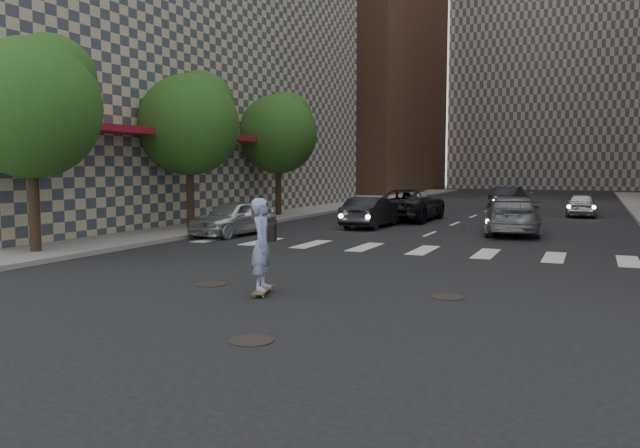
# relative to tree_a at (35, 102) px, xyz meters

# --- Properties ---
(ground) EXTENTS (160.00, 160.00, 0.00)m
(ground) POSITION_rel_tree_a_xyz_m (9.45, -3.14, -4.65)
(ground) COLOR black
(ground) RESTS_ON ground
(sidewalk_left) EXTENTS (13.00, 80.00, 0.15)m
(sidewalk_left) POSITION_rel_tree_a_xyz_m (-5.05, 16.86, -4.57)
(sidewalk_left) COLOR gray
(sidewalk_left) RESTS_ON ground
(tower_left) EXTENTS (18.00, 24.00, 40.00)m
(tower_left) POSITION_rel_tree_a_xyz_m (-10.55, 51.86, 15.35)
(tower_left) COLOR brown
(tower_left) RESTS_ON ground
(tower_center) EXTENTS (22.00, 20.00, 48.00)m
(tower_center) POSITION_rel_tree_a_xyz_m (9.45, 74.86, 19.35)
(tower_center) COLOR #ADA08E
(tower_center) RESTS_ON ground
(tree_a) EXTENTS (4.20, 4.20, 6.60)m
(tree_a) POSITION_rel_tree_a_xyz_m (0.00, 0.00, 0.00)
(tree_a) COLOR #382619
(tree_a) RESTS_ON sidewalk_left
(tree_b) EXTENTS (4.20, 4.20, 6.60)m
(tree_b) POSITION_rel_tree_a_xyz_m (0.00, 8.00, 0.00)
(tree_b) COLOR #382619
(tree_b) RESTS_ON sidewalk_left
(tree_c) EXTENTS (4.20, 4.20, 6.60)m
(tree_c) POSITION_rel_tree_a_xyz_m (0.00, 16.00, 0.00)
(tree_c) COLOR #382619
(tree_c) RESTS_ON sidewalk_left
(manhole_a) EXTENTS (0.70, 0.70, 0.02)m
(manhole_a) POSITION_rel_tree_a_xyz_m (10.65, -5.64, -4.64)
(manhole_a) COLOR black
(manhole_a) RESTS_ON ground
(manhole_b) EXTENTS (0.70, 0.70, 0.02)m
(manhole_b) POSITION_rel_tree_a_xyz_m (7.45, -1.94, -4.64)
(manhole_b) COLOR black
(manhole_b) RESTS_ON ground
(manhole_c) EXTENTS (0.70, 0.70, 0.02)m
(manhole_c) POSITION_rel_tree_a_xyz_m (12.75, -1.14, -4.64)
(manhole_c) COLOR black
(manhole_c) RESTS_ON ground
(skateboarder) EXTENTS (0.64, 1.06, 2.05)m
(skateboarder) POSITION_rel_tree_a_xyz_m (9.08, -2.41, -3.57)
(skateboarder) COLOR brown
(skateboarder) RESTS_ON ground
(silver_sedan) EXTENTS (2.17, 4.29, 1.40)m
(silver_sedan) POSITION_rel_tree_a_xyz_m (2.45, 7.23, -3.95)
(silver_sedan) COLOR silver
(silver_sedan) RESTS_ON ground
(traffic_car_a) EXTENTS (1.59, 4.22, 1.38)m
(traffic_car_a) POSITION_rel_tree_a_xyz_m (6.37, 12.54, -3.96)
(traffic_car_a) COLOR black
(traffic_car_a) RESTS_ON ground
(traffic_car_b) EXTENTS (2.84, 5.53, 1.54)m
(traffic_car_b) POSITION_rel_tree_a_xyz_m (12.46, 12.31, -3.88)
(traffic_car_b) COLOR slate
(traffic_car_b) RESTS_ON ground
(traffic_car_c) EXTENTS (2.71, 5.75, 1.59)m
(traffic_car_c) POSITION_rel_tree_a_xyz_m (6.92, 16.91, -3.85)
(traffic_car_c) COLOR black
(traffic_car_c) RESTS_ON ground
(traffic_car_d) EXTENTS (1.61, 3.87, 1.31)m
(traffic_car_d) POSITION_rel_tree_a_xyz_m (14.93, 23.06, -3.99)
(traffic_car_d) COLOR #AFB1B6
(traffic_car_d) RESTS_ON ground
(traffic_car_e) EXTENTS (2.01, 4.60, 1.47)m
(traffic_car_e) POSITION_rel_tree_a_xyz_m (10.54, 27.38, -3.91)
(traffic_car_e) COLOR black
(traffic_car_e) RESTS_ON ground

